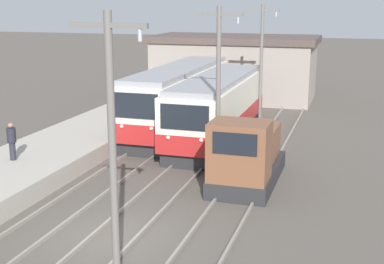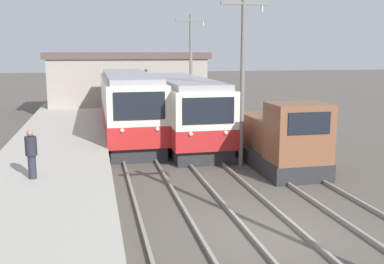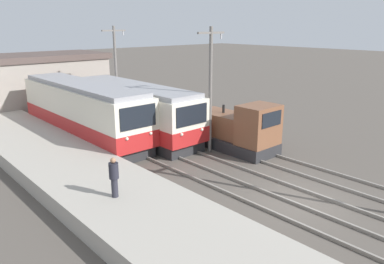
% 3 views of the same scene
% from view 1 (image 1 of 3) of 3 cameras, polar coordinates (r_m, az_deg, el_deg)
% --- Properties ---
extents(ground_plane, '(200.00, 200.00, 0.00)m').
position_cam_1_polar(ground_plane, '(17.95, -8.72, -10.98)').
color(ground_plane, '#564F47').
extents(track_left, '(1.54, 60.00, 0.14)m').
position_cam_1_polar(track_left, '(19.13, -15.86, -9.52)').
color(track_left, gray).
rests_on(track_left, ground).
extents(track_center, '(1.54, 60.00, 0.14)m').
position_cam_1_polar(track_center, '(17.84, -8.14, -10.87)').
color(track_center, gray).
rests_on(track_center, ground).
extents(track_right, '(1.54, 60.00, 0.14)m').
position_cam_1_polar(track_right, '(16.87, 1.33, -12.25)').
color(track_right, gray).
rests_on(track_right, ground).
extents(commuter_train_left, '(2.84, 13.04, 3.74)m').
position_cam_1_polar(commuter_train_left, '(31.59, -1.35, 3.35)').
color(commuter_train_left, '#28282B').
rests_on(commuter_train_left, ground).
extents(commuter_train_center, '(2.84, 11.85, 3.55)m').
position_cam_1_polar(commuter_train_center, '(29.18, 2.77, 2.29)').
color(commuter_train_center, '#28282B').
rests_on(commuter_train_center, ground).
extents(shunting_locomotive, '(2.40, 5.52, 3.00)m').
position_cam_1_polar(shunting_locomotive, '(22.34, 5.92, -2.56)').
color(shunting_locomotive, '#28282B').
rests_on(shunting_locomotive, ground).
extents(catenary_mast_near, '(2.00, 0.20, 7.27)m').
position_cam_1_polar(catenary_mast_near, '(13.28, -8.46, -1.71)').
color(catenary_mast_near, slate).
rests_on(catenary_mast_near, ground).
extents(catenary_mast_mid, '(2.00, 0.20, 7.27)m').
position_cam_1_polar(catenary_mast_mid, '(22.87, 2.84, 4.95)').
color(catenary_mast_mid, slate).
rests_on(catenary_mast_mid, ground).
extents(catenary_mast_far, '(2.00, 0.20, 7.27)m').
position_cam_1_polar(catenary_mast_far, '(32.95, 7.41, 7.58)').
color(catenary_mast_far, slate).
rests_on(catenary_mast_far, ground).
extents(person_on_platform, '(0.38, 0.38, 1.64)m').
position_cam_1_polar(person_on_platform, '(24.11, -18.68, -0.81)').
color(person_on_platform, '#282833').
rests_on(person_on_platform, platform_left).
extents(station_building, '(12.60, 6.30, 4.88)m').
position_cam_1_polar(station_building, '(41.90, 4.54, 6.91)').
color(station_building, gray).
rests_on(station_building, ground).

